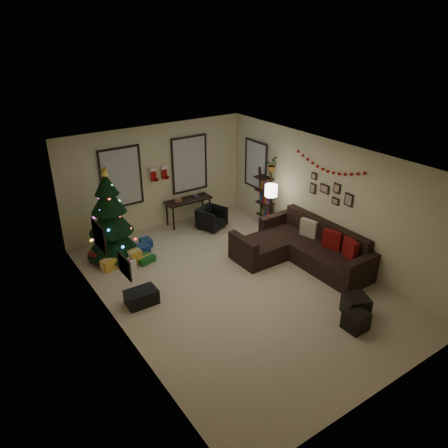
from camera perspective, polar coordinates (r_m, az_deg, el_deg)
The scene contains 29 objects.
floor at distance 9.11m, azimuth 1.63°, elevation -8.05°, with size 7.00×7.00×0.00m, color #C4B294.
ceiling at distance 7.95m, azimuth 1.86°, elevation 8.42°, with size 7.00×7.00×0.00m, color white.
wall_back at distance 11.25m, azimuth -8.84°, elevation 6.03°, with size 5.00×5.00×0.00m, color beige.
wall_front at distance 6.37m, azimuth 20.94°, elevation -11.71°, with size 5.00×5.00×0.00m, color beige.
wall_left at distance 7.42m, azimuth -14.16°, elevation -5.10°, with size 7.00×7.00×0.00m, color beige.
wall_right at distance 10.00m, azimuth 13.43°, elevation 3.14°, with size 7.00×7.00×0.00m, color beige.
window_back_left at distance 10.81m, azimuth -13.37°, elevation 5.96°, with size 1.05×0.06×1.50m.
window_back_right at distance 11.57m, azimuth -4.59°, elevation 7.86°, with size 1.05×0.06×1.50m.
window_right_wall at distance 11.68m, azimuth 4.25°, elevation 7.77°, with size 0.06×0.90×1.30m.
christmas_tree at distance 10.03m, azimuth -14.71°, elevation 0.40°, with size 1.20×1.20×2.23m.
presents at distance 10.17m, azimuth -12.35°, elevation -4.08°, with size 1.50×1.01×0.30m.
sofa at distance 10.02m, azimuth 10.09°, elevation -3.22°, with size 1.96×2.84×0.89m.
pillow_red_a at distance 9.51m, azimuth 16.24°, elevation -3.15°, with size 0.12×0.43×0.43m, color maroon.
pillow_red_b at distance 9.79m, azimuth 14.03°, elevation -2.02°, with size 0.11×0.42×0.42m, color maroon.
pillow_cream at distance 10.22m, azimuth 11.07°, elevation -0.55°, with size 0.12×0.41×0.41m, color #C1B79C.
ottoman_near at distance 8.21m, azimuth 16.92°, elevation -12.02°, with size 0.38×0.38×0.36m, color black.
ottoman_far at distance 8.54m, azimuth 16.90°, elevation -10.25°, with size 0.42×0.42×0.40m, color black.
desk at distance 11.59m, azimuth -4.71°, elevation 2.89°, with size 1.26×0.45×0.68m.
desk_chair at distance 11.35m, azimuth -1.62°, elevation 0.79°, with size 0.58×0.54×0.59m, color black.
bookshelf at distance 11.35m, azimuth 5.46°, elevation 3.30°, with size 0.30×0.47×1.59m.
potted_plant at distance 10.89m, azimuth 6.24°, elevation 8.01°, with size 0.41×0.36×0.46m, color #4C4C4C.
floor_lamp at distance 10.56m, azimuth 6.18°, elevation 3.93°, with size 0.30×0.30×1.42m.
art_map at distance 7.95m, azimuth -16.09°, elevation -1.55°, with size 0.04×0.60×0.50m.
art_abstract at distance 7.01m, azimuth -12.91°, elevation -5.43°, with size 0.04×0.45×0.35m.
gallery at distance 9.86m, azimuth 13.79°, elevation 4.18°, with size 0.03×1.25×0.54m.
garland at distance 9.73m, azimuth 13.55°, elevation 7.41°, with size 0.08×1.90×0.30m, color #A5140C, non-canonical shape.
stocking_left at distance 11.01m, azimuth -9.21°, elevation 6.44°, with size 0.20×0.05×0.36m.
stocking_right at distance 11.21m, azimuth -7.82°, elevation 6.73°, with size 0.20×0.05×0.36m.
storage_bin at distance 8.65m, azimuth -10.77°, elevation -9.41°, with size 0.60×0.40×0.30m, color black.
Camera 1 is at (-4.50, -6.13, 5.02)m, focal length 34.82 mm.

